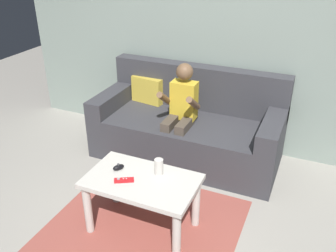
{
  "coord_description": "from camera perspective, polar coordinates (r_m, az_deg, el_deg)",
  "views": [
    {
      "loc": [
        0.93,
        -1.56,
        2.0
      ],
      "look_at": [
        -0.16,
        0.93,
        0.6
      ],
      "focal_mm": 39.08,
      "sensor_mm": 36.0,
      "label": 1
    }
  ],
  "objects": [
    {
      "name": "soda_can",
      "position": [
        2.68,
        -1.44,
        -6.37
      ],
      "size": [
        0.07,
        0.07,
        0.12
      ],
      "primitive_type": "cylinder",
      "color": "silver",
      "rests_on": "coffee_table"
    },
    {
      "name": "wall_back",
      "position": [
        3.65,
        8.62,
        15.13
      ],
      "size": [
        4.51,
        0.05,
        2.5
      ],
      "primitive_type": "cube",
      "color": "gray",
      "rests_on": "ground"
    },
    {
      "name": "game_remote_red_near_edge",
      "position": [
        2.65,
        -6.89,
        -8.38
      ],
      "size": [
        0.14,
        0.1,
        0.03
      ],
      "color": "red",
      "rests_on": "coffee_table"
    },
    {
      "name": "couch",
      "position": [
        3.67,
        3.08,
        -0.23
      ],
      "size": [
        1.82,
        0.8,
        0.87
      ],
      "color": "#38383D",
      "rests_on": "ground"
    },
    {
      "name": "person_seated_on_couch",
      "position": [
        3.4,
        1.93,
        2.41
      ],
      "size": [
        0.34,
        0.41,
        1.0
      ],
      "color": "#4C4238",
      "rests_on": "ground"
    },
    {
      "name": "nunchuk_black",
      "position": [
        2.77,
        -7.74,
        -6.39
      ],
      "size": [
        0.09,
        0.1,
        0.05
      ],
      "color": "black",
      "rests_on": "coffee_table"
    },
    {
      "name": "coffee_table",
      "position": [
        2.72,
        -4.09,
        -9.74
      ],
      "size": [
        0.81,
        0.49,
        0.46
      ],
      "color": "beige",
      "rests_on": "ground"
    },
    {
      "name": "area_rug",
      "position": [
        2.95,
        -3.85,
        -15.41
      ],
      "size": [
        1.42,
        1.28,
        0.01
      ],
      "primitive_type": "cube",
      "color": "#9E4C42",
      "rests_on": "ground"
    }
  ]
}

